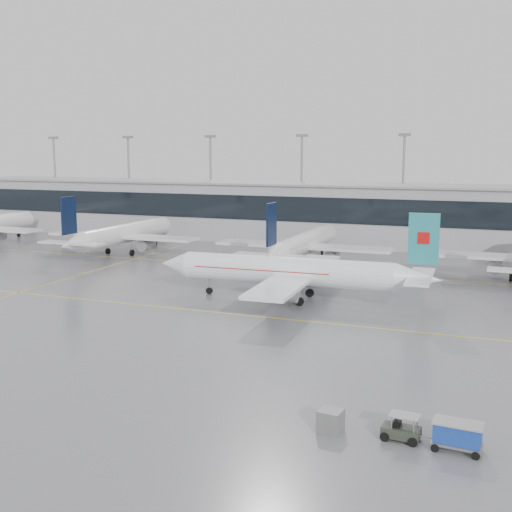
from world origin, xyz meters
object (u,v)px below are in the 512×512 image
at_px(baggage_tug, 401,431).
at_px(baggage_cart, 458,434).
at_px(air_canada_jet, 296,272).
at_px(gse_unit, 331,421).

relative_size(baggage_tug, baggage_cart, 1.17).
distance_m(air_canada_jet, baggage_tug, 40.63).
height_order(baggage_tug, baggage_cart, baggage_cart).
bearing_deg(baggage_tug, gse_unit, -169.91).
relative_size(baggage_cart, gse_unit, 2.07).
bearing_deg(baggage_tug, baggage_cart, -0.00).
distance_m(baggage_tug, gse_unit, 4.72).
bearing_deg(air_canada_jet, baggage_cart, 119.42).
distance_m(baggage_tug, baggage_cart, 3.63).
distance_m(air_canada_jet, baggage_cart, 42.61).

